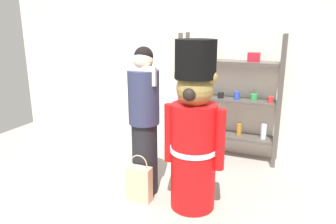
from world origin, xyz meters
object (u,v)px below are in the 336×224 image
(merchandise_shelf, at_px, (228,97))
(person_shopper, at_px, (144,120))
(teddy_bear_guard, at_px, (194,132))
(shopping_bag, at_px, (139,183))

(merchandise_shelf, height_order, person_shopper, merchandise_shelf)
(teddy_bear_guard, bearing_deg, shopping_bag, -167.43)
(teddy_bear_guard, height_order, person_shopper, teddy_bear_guard)
(teddy_bear_guard, height_order, shopping_bag, teddy_bear_guard)
(teddy_bear_guard, bearing_deg, merchandise_shelf, 89.40)
(merchandise_shelf, bearing_deg, person_shopper, -113.84)
(teddy_bear_guard, distance_m, shopping_bag, 0.85)
(merchandise_shelf, xyz_separation_m, person_shopper, (-0.62, -1.40, -0.02))
(teddy_bear_guard, bearing_deg, person_shopper, 172.27)
(teddy_bear_guard, relative_size, person_shopper, 1.05)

